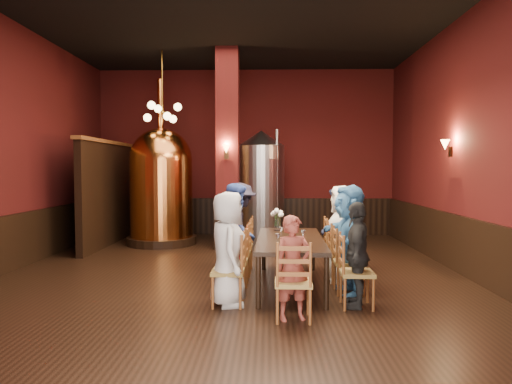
{
  "coord_description": "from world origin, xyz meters",
  "views": [
    {
      "loc": [
        0.61,
        -7.52,
        1.83
      ],
      "look_at": [
        0.41,
        0.2,
        1.42
      ],
      "focal_mm": 32.0,
      "sensor_mm": 36.0,
      "label": 1
    }
  ],
  "objects_px": {
    "person_0": "(228,249)",
    "steel_vessel": "(261,186)",
    "dining_table": "(290,242)",
    "rose_vase": "(278,216)",
    "copper_kettle": "(161,185)",
    "person_1": "(233,245)",
    "person_2": "(237,232)"
  },
  "relations": [
    {
      "from": "person_0",
      "to": "steel_vessel",
      "type": "distance_m",
      "value": 5.3
    },
    {
      "from": "dining_table",
      "to": "steel_vessel",
      "type": "xyz_separation_m",
      "value": [
        -0.51,
        4.27,
        0.69
      ]
    },
    {
      "from": "rose_vase",
      "to": "copper_kettle",
      "type": "bearing_deg",
      "value": 131.89
    },
    {
      "from": "person_0",
      "to": "steel_vessel",
      "type": "bearing_deg",
      "value": -14.17
    },
    {
      "from": "person_0",
      "to": "person_1",
      "type": "xyz_separation_m",
      "value": [
        0.02,
        0.67,
        -0.06
      ]
    },
    {
      "from": "person_0",
      "to": "person_2",
      "type": "height_order",
      "value": "person_2"
    },
    {
      "from": "person_2",
      "to": "person_1",
      "type": "bearing_deg",
      "value": -179.0
    },
    {
      "from": "dining_table",
      "to": "steel_vessel",
      "type": "relative_size",
      "value": 0.88
    },
    {
      "from": "person_1",
      "to": "person_2",
      "type": "relative_size",
      "value": 0.88
    },
    {
      "from": "person_2",
      "to": "person_0",
      "type": "bearing_deg",
      "value": -179.0
    },
    {
      "from": "person_2",
      "to": "steel_vessel",
      "type": "bearing_deg",
      "value": -2.61
    },
    {
      "from": "person_1",
      "to": "rose_vase",
      "type": "relative_size",
      "value": 3.59
    },
    {
      "from": "person_1",
      "to": "rose_vase",
      "type": "bearing_deg",
      "value": -26.74
    },
    {
      "from": "dining_table",
      "to": "person_0",
      "type": "bearing_deg",
      "value": -130.36
    },
    {
      "from": "steel_vessel",
      "to": "rose_vase",
      "type": "xyz_separation_m",
      "value": [
        0.33,
        -3.41,
        -0.37
      ]
    },
    {
      "from": "person_0",
      "to": "rose_vase",
      "type": "xyz_separation_m",
      "value": [
        0.7,
        1.84,
        0.25
      ]
    },
    {
      "from": "person_2",
      "to": "copper_kettle",
      "type": "bearing_deg",
      "value": 32.44
    },
    {
      "from": "dining_table",
      "to": "person_2",
      "type": "xyz_separation_m",
      "value": [
        -0.84,
        0.35,
        0.1
      ]
    },
    {
      "from": "steel_vessel",
      "to": "rose_vase",
      "type": "distance_m",
      "value": 3.45
    },
    {
      "from": "dining_table",
      "to": "person_0",
      "type": "height_order",
      "value": "person_0"
    },
    {
      "from": "person_1",
      "to": "steel_vessel",
      "type": "relative_size",
      "value": 0.51
    },
    {
      "from": "person_2",
      "to": "copper_kettle",
      "type": "height_order",
      "value": "copper_kettle"
    },
    {
      "from": "person_0",
      "to": "person_1",
      "type": "bearing_deg",
      "value": -11.47
    },
    {
      "from": "dining_table",
      "to": "steel_vessel",
      "type": "bearing_deg",
      "value": 98.05
    },
    {
      "from": "dining_table",
      "to": "rose_vase",
      "type": "distance_m",
      "value": 0.93
    },
    {
      "from": "person_0",
      "to": "copper_kettle",
      "type": "height_order",
      "value": "copper_kettle"
    },
    {
      "from": "person_2",
      "to": "copper_kettle",
      "type": "xyz_separation_m",
      "value": [
        -2.06,
        3.55,
        0.64
      ]
    },
    {
      "from": "person_1",
      "to": "copper_kettle",
      "type": "xyz_separation_m",
      "value": [
        -2.04,
        4.21,
        0.73
      ]
    },
    {
      "from": "person_2",
      "to": "steel_vessel",
      "type": "distance_m",
      "value": 3.98
    },
    {
      "from": "steel_vessel",
      "to": "dining_table",
      "type": "bearing_deg",
      "value": -83.25
    },
    {
      "from": "rose_vase",
      "to": "steel_vessel",
      "type": "bearing_deg",
      "value": 95.53
    },
    {
      "from": "copper_kettle",
      "to": "rose_vase",
      "type": "xyz_separation_m",
      "value": [
        2.73,
        -3.04,
        -0.43
      ]
    }
  ]
}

